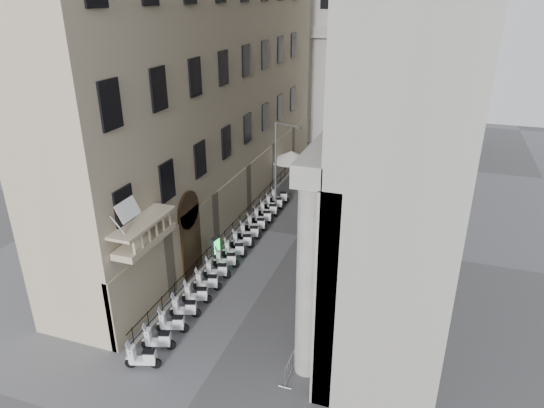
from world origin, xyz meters
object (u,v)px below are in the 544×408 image
(scooter_0, at_px, (144,368))
(pedestrian_a, at_px, (338,186))
(street_lamp, at_px, (278,161))
(info_kiosk, at_px, (216,248))
(security_tent, at_px, (292,157))
(pedestrian_b, at_px, (357,172))

(scooter_0, bearing_deg, pedestrian_a, -27.49)
(street_lamp, distance_m, info_kiosk, 9.54)
(street_lamp, bearing_deg, security_tent, 118.31)
(scooter_0, bearing_deg, security_tent, -16.16)
(scooter_0, height_order, pedestrian_a, pedestrian_a)
(info_kiosk, xyz_separation_m, pedestrian_a, (5.41, 13.49, 0.13))
(security_tent, distance_m, pedestrian_a, 5.47)
(info_kiosk, xyz_separation_m, pedestrian_b, (6.43, 17.63, 0.11))
(street_lamp, distance_m, pedestrian_a, 7.04)
(security_tent, height_order, pedestrian_b, security_tent)
(scooter_0, distance_m, info_kiosk, 10.53)
(street_lamp, relative_size, pedestrian_a, 3.73)
(info_kiosk, distance_m, pedestrian_a, 14.54)
(info_kiosk, height_order, pedestrian_b, pedestrian_b)
(pedestrian_a, bearing_deg, street_lamp, 54.77)
(street_lamp, height_order, info_kiosk, street_lamp)
(security_tent, height_order, info_kiosk, security_tent)
(street_lamp, xyz_separation_m, info_kiosk, (-1.51, -8.73, -3.55))
(security_tent, relative_size, street_lamp, 0.51)
(pedestrian_a, bearing_deg, info_kiosk, 72.26)
(scooter_0, distance_m, pedestrian_a, 24.34)
(info_kiosk, distance_m, pedestrian_b, 18.77)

